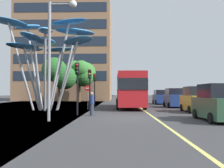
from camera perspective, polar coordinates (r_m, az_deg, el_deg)
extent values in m
cube|color=#38383A|center=(16.11, 4.13, -8.13)|extent=(120.00, 240.00, 0.10)
cube|color=#E0D666|center=(16.26, 9.97, -7.88)|extent=(0.16, 144.00, 0.01)
cube|color=red|center=(25.87, 4.16, -1.35)|extent=(2.72, 10.22, 3.21)
cube|color=black|center=(25.88, 4.16, -0.35)|extent=(2.75, 10.33, 1.03)
cube|color=yellow|center=(30.94, 3.60, 0.97)|extent=(1.42, 0.12, 0.36)
cube|color=#B2B2B7|center=(25.95, 4.15, 2.47)|extent=(1.98, 3.59, 0.24)
cylinder|color=black|center=(29.15, 6.33, -4.31)|extent=(0.29, 0.96, 0.96)
cylinder|color=black|center=(29.01, 1.24, -4.33)|extent=(0.29, 0.96, 0.96)
cylinder|color=black|center=(23.23, 7.78, -4.91)|extent=(0.29, 0.96, 0.96)
cylinder|color=black|center=(23.06, 1.38, -4.95)|extent=(0.29, 0.96, 0.96)
cylinder|color=#9EA0A5|center=(23.37, -12.22, 4.21)|extent=(2.00, 0.51, 8.39)
ellipsoid|color=#2D7FD1|center=(23.86, -10.09, 14.30)|extent=(3.75, 2.03, 0.56)
cylinder|color=#9EA0A5|center=(24.40, -10.63, 3.33)|extent=(1.84, 1.07, 7.88)
ellipsoid|color=#388EDB|center=(25.29, -8.59, 12.14)|extent=(4.36, 3.25, 0.64)
cylinder|color=#9EA0A5|center=(24.91, -13.22, 1.27)|extent=(1.04, 1.71, 6.18)
ellipsoid|color=#4299E0|center=(25.86, -11.92, 7.98)|extent=(3.46, 4.56, 1.20)
cylinder|color=#9EA0A5|center=(26.21, -14.82, 2.28)|extent=(0.52, 2.06, 7.23)
ellipsoid|color=#2D7FD1|center=(27.62, -14.51, 9.58)|extent=(1.87, 4.44, 0.74)
cylinder|color=#9EA0A5|center=(25.60, -17.07, 1.25)|extent=(1.72, 2.06, 6.23)
ellipsoid|color=#388EDB|center=(27.02, -17.87, 7.67)|extent=(3.07, 3.28, 0.69)
cylinder|color=#9EA0A5|center=(25.09, -18.09, 3.78)|extent=(1.94, 1.12, 8.34)
ellipsoid|color=#4299E0|center=(26.50, -19.43, 12.61)|extent=(3.63, 2.86, 0.83)
cylinder|color=#9EA0A5|center=(24.12, -20.76, 3.98)|extent=(2.47, 0.88, 8.30)
ellipsoid|color=#4CA3E5|center=(25.04, -23.35, 13.41)|extent=(3.85, 2.58, 0.99)
cylinder|color=#9EA0A5|center=(22.73, -18.46, 1.05)|extent=(1.14, 1.95, 5.74)
ellipsoid|color=#388EDB|center=(22.43, -20.19, 8.41)|extent=(2.68, 3.66, 0.67)
cylinder|color=#9EA0A5|center=(22.61, -17.23, 1.97)|extent=(0.46, 1.49, 6.43)
ellipsoid|color=#4CA3E5|center=(22.50, -17.96, 10.22)|extent=(2.13, 4.02, 0.61)
cylinder|color=#9EA0A5|center=(21.91, -15.57, 2.71)|extent=(0.82, 2.18, 6.93)
ellipsoid|color=#4299E0|center=(21.47, -15.51, 12.11)|extent=(2.10, 3.45, 0.90)
cylinder|color=#9EA0A5|center=(22.29, -10.60, 1.84)|extent=(2.35, 1.21, 6.36)
ellipsoid|color=#4CA3E5|center=(22.07, -8.11, 10.13)|extent=(3.33, 2.61, 0.84)
cylinder|color=black|center=(17.82, -8.19, -1.23)|extent=(0.12, 0.12, 3.81)
cube|color=black|center=(17.76, -8.24, 3.63)|extent=(0.28, 0.24, 0.80)
sphere|color=red|center=(17.66, -8.31, 4.51)|extent=(0.18, 0.18, 0.18)
sphere|color=#3A2707|center=(17.63, -8.31, 3.67)|extent=(0.18, 0.18, 0.18)
sphere|color=black|center=(17.61, -8.31, 2.83)|extent=(0.18, 0.18, 0.18)
cylinder|color=black|center=(21.41, -5.27, -1.52)|extent=(0.12, 0.12, 3.68)
cube|color=black|center=(21.33, -5.30, 2.36)|extent=(0.28, 0.24, 0.80)
sphere|color=#390706|center=(21.23, -5.34, 3.08)|extent=(0.18, 0.18, 0.18)
sphere|color=orange|center=(21.20, -5.34, 2.38)|extent=(0.18, 0.18, 0.18)
sphere|color=black|center=(21.19, -5.35, 1.68)|extent=(0.18, 0.18, 0.18)
cylinder|color=black|center=(26.88, -4.14, -1.54)|extent=(0.12, 0.12, 3.75)
cube|color=black|center=(26.79, -4.16, 1.62)|extent=(0.28, 0.24, 0.80)
sphere|color=red|center=(26.68, -4.19, 2.19)|extent=(0.18, 0.18, 0.18)
sphere|color=#3A2707|center=(26.66, -4.19, 1.64)|extent=(0.18, 0.18, 0.18)
sphere|color=black|center=(26.65, -4.19, 1.08)|extent=(0.18, 0.18, 0.18)
cube|color=#2D5138|center=(15.47, 23.59, -5.18)|extent=(1.70, 4.25, 1.18)
cube|color=black|center=(15.44, 23.54, -1.49)|extent=(1.57, 2.34, 0.81)
cylinder|color=black|center=(17.04, 24.62, -6.43)|extent=(0.20, 0.60, 0.60)
cylinder|color=black|center=(16.45, 19.11, -6.67)|extent=(0.20, 0.60, 0.60)
cylinder|color=black|center=(13.97, 22.40, -7.49)|extent=(0.20, 0.60, 0.60)
cube|color=gold|center=(21.57, 19.29, -4.21)|extent=(1.80, 3.87, 1.23)
cube|color=black|center=(21.55, 19.26, -1.58)|extent=(1.66, 2.13, 0.76)
cylinder|color=black|center=(23.01, 20.54, -5.28)|extent=(0.20, 0.60, 0.60)
cylinder|color=black|center=(22.50, 16.18, -5.40)|extent=(0.20, 0.60, 0.60)
cylinder|color=black|center=(20.76, 22.70, -5.62)|extent=(0.20, 0.60, 0.60)
cylinder|color=black|center=(20.19, 17.91, -5.79)|extent=(0.20, 0.60, 0.60)
cube|color=navy|center=(27.75, 14.57, -3.70)|extent=(1.78, 3.96, 1.26)
cube|color=black|center=(27.74, 14.55, -1.70)|extent=(1.64, 2.18, 0.68)
cylinder|color=black|center=(29.17, 15.74, -4.60)|extent=(0.20, 0.60, 0.60)
cylinder|color=black|center=(28.79, 12.29, -4.67)|extent=(0.20, 0.60, 0.60)
cylinder|color=black|center=(26.80, 17.03, -4.83)|extent=(0.20, 0.60, 0.60)
cylinder|color=black|center=(26.38, 13.29, -4.91)|extent=(0.20, 0.60, 0.60)
cube|color=navy|center=(34.78, 11.46, -3.44)|extent=(1.75, 4.27, 1.16)
cube|color=black|center=(34.76, 11.45, -1.94)|extent=(1.61, 2.35, 0.67)
cylinder|color=black|center=(36.25, 12.47, -4.10)|extent=(0.20, 0.60, 0.60)
cylinder|color=black|center=(35.96, 9.73, -4.13)|extent=(0.20, 0.60, 0.60)
cylinder|color=black|center=(33.66, 13.32, -4.26)|extent=(0.20, 0.60, 0.60)
cylinder|color=black|center=(33.35, 10.38, -4.30)|extent=(0.20, 0.60, 0.60)
cylinder|color=gray|center=(14.57, -14.66, 5.28)|extent=(0.18, 0.18, 7.00)
cylinder|color=gray|center=(15.19, -11.90, 18.00)|extent=(1.39, 0.12, 0.12)
sphere|color=silver|center=(15.05, -9.19, 18.17)|extent=(0.44, 0.44, 0.44)
cylinder|color=brown|center=(38.99, -12.49, -2.53)|extent=(0.39, 0.39, 2.52)
sphere|color=#286028|center=(39.03, -13.88, 3.42)|extent=(2.46, 2.46, 2.46)
sphere|color=#286028|center=(38.72, -11.20, 1.53)|extent=(3.82, 3.82, 3.82)
sphere|color=#286028|center=(39.45, -13.56, 3.35)|extent=(3.89, 3.89, 3.89)
cylinder|color=brown|center=(41.89, -7.77, -1.64)|extent=(0.50, 0.50, 3.81)
sphere|color=#387A33|center=(42.28, -6.42, 2.61)|extent=(3.79, 3.79, 3.79)
sphere|color=#387A33|center=(41.83, -6.75, 2.05)|extent=(3.90, 3.90, 3.90)
sphere|color=#387A33|center=(42.24, -8.99, 3.47)|extent=(3.05, 3.05, 3.05)
sphere|color=#387A33|center=(41.04, -7.32, 3.56)|extent=(2.93, 2.93, 2.93)
cylinder|color=#2D3342|center=(17.42, -4.81, -6.07)|extent=(0.29, 0.29, 0.86)
cylinder|color=navy|center=(17.39, -4.81, -3.65)|extent=(0.34, 0.34, 0.61)
sphere|color=tan|center=(17.38, -4.80, -2.29)|extent=(0.22, 0.22, 0.22)
cylinder|color=gray|center=(23.85, -5.71, -3.13)|extent=(0.08, 0.08, 2.38)
cylinder|color=red|center=(23.82, -5.72, -1.00)|extent=(0.60, 0.03, 0.60)
cube|color=white|center=(23.79, -5.73, -1.00)|extent=(0.40, 0.04, 0.11)
cube|color=#936B4C|center=(53.95, -10.51, 6.85)|extent=(19.04, 13.59, 19.83)
cube|color=#1E2838|center=(46.78, -12.29, 1.90)|extent=(17.89, 0.08, 1.85)
cube|color=#1E2838|center=(47.12, -12.26, 5.91)|extent=(17.89, 0.08, 1.85)
cube|color=#1E2838|center=(47.68, -12.23, 9.85)|extent=(17.89, 0.08, 1.85)
cube|color=#1E2838|center=(48.46, -12.20, 13.67)|extent=(17.89, 0.08, 1.85)
cube|color=#1E2838|center=(49.45, -12.17, 17.36)|extent=(17.89, 0.08, 1.85)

